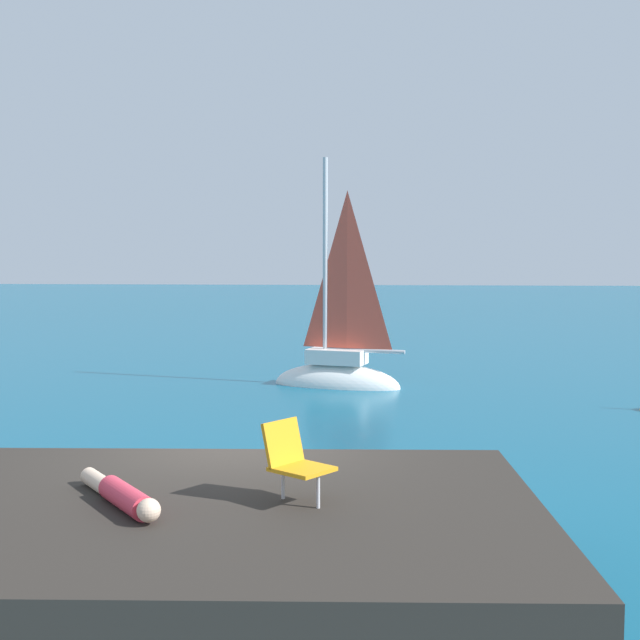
# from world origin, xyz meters

# --- Properties ---
(ground_plane) EXTENTS (160.00, 160.00, 0.00)m
(ground_plane) POSITION_xyz_m (0.00, 0.00, 0.00)
(ground_plane) COLOR #0F5675
(shore_ledge) EXTENTS (7.18, 5.00, 1.02)m
(shore_ledge) POSITION_xyz_m (-0.03, -2.61, 0.51)
(shore_ledge) COLOR #2D2823
(shore_ledge) RESTS_ON ground
(boulder_seaward) EXTENTS (1.39, 1.74, 1.08)m
(boulder_seaward) POSITION_xyz_m (-0.89, -0.14, 0.00)
(boulder_seaward) COLOR #272823
(boulder_seaward) RESTS_ON ground
(boulder_inland) EXTENTS (1.77, 1.78, 1.07)m
(boulder_inland) POSITION_xyz_m (1.57, -0.30, 0.00)
(boulder_inland) COLOR #292920
(boulder_inland) RESTS_ON ground
(sailboat_near) EXTENTS (3.62, 2.02, 6.53)m
(sailboat_near) POSITION_xyz_m (0.65, 11.15, 0.35)
(sailboat_near) COLOR white
(sailboat_near) RESTS_ON ground
(person_sunbather) EXTENTS (1.20, 1.46, 0.25)m
(person_sunbather) POSITION_xyz_m (-0.68, -2.76, 1.14)
(person_sunbather) COLOR #DB384C
(person_sunbather) RESTS_ON shore_ledge
(beach_chair) EXTENTS (0.76, 0.74, 0.80)m
(beach_chair) POSITION_xyz_m (0.97, -2.47, 1.46)
(beach_chair) COLOR orange
(beach_chair) RESTS_ON shore_ledge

